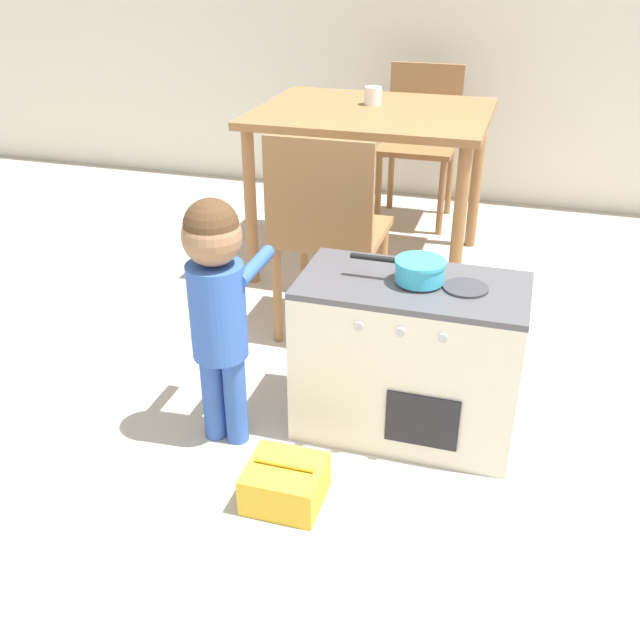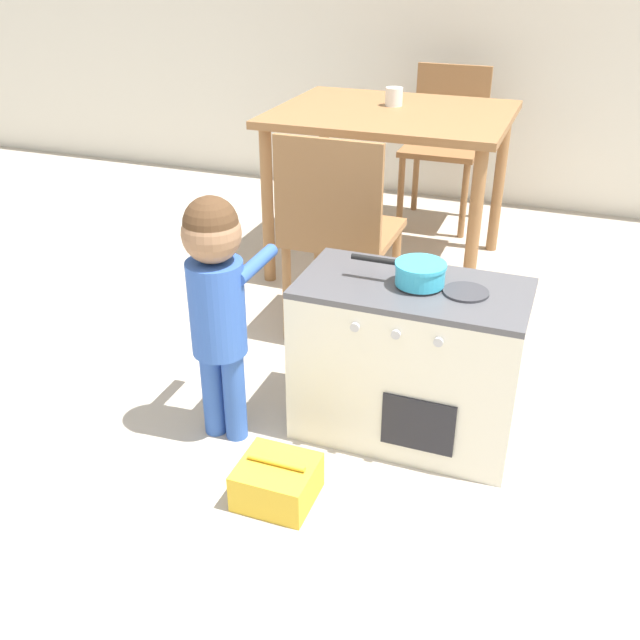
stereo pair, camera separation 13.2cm
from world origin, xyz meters
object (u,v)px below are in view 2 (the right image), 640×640
play_kitchen (409,361)px  toy_pot (419,272)px  dining_chair_near (338,230)px  dining_table (392,132)px  dining_chair_far (445,140)px  toy_basket (277,481)px  child_figure (216,288)px  cup_on_table (394,97)px

play_kitchen → toy_pot: (0.01, 0.00, 0.32)m
toy_pot → dining_chair_near: size_ratio=0.35×
dining_table → dining_chair_far: 0.78m
play_kitchen → toy_basket: (-0.27, -0.46, -0.21)m
play_kitchen → toy_basket: 0.57m
child_figure → dining_table: bearing=85.7°
toy_basket → dining_table: dining_table is taller
toy_pot → toy_basket: (-0.28, -0.46, -0.53)m
dining_chair_far → dining_chair_near: bearing=86.1°
toy_pot → dining_table: size_ratio=0.28×
dining_table → dining_chair_near: 0.81m
dining_chair_near → toy_basket: bearing=-80.8°
dining_table → dining_chair_near: dining_chair_near is taller
play_kitchen → dining_table: dining_table is taller
play_kitchen → child_figure: bearing=-157.6°
play_kitchen → toy_pot: 0.32m
child_figure → cup_on_table: bearing=86.8°
child_figure → toy_basket: (0.29, -0.23, -0.48)m
child_figure → dining_chair_near: bearing=80.6°
cup_on_table → toy_basket: bearing=-84.1°
child_figure → dining_table: 1.56m
toy_pot → dining_chair_far: bearing=99.3°
play_kitchen → toy_basket: bearing=-120.1°
toy_basket → play_kitchen: bearing=59.9°
dining_chair_near → play_kitchen: bearing=-51.2°
dining_table → toy_pot: bearing=-71.0°
play_kitchen → cup_on_table: size_ratio=8.47×
toy_basket → dining_table: 1.89m
dining_chair_far → play_kitchen: bearing=99.0°
toy_pot → child_figure: size_ratio=0.36×
play_kitchen → cup_on_table: (-0.46, 1.42, 0.54)m
dining_table → dining_chair_far: (0.11, 0.74, -0.20)m
dining_chair_near → cup_on_table: (-0.03, 0.89, 0.34)m
dining_chair_far → cup_on_table: size_ratio=10.25×
toy_pot → cup_on_table: cup_on_table is taller
toy_basket → dining_chair_far: 2.56m
cup_on_table → dining_table: bearing=-76.7°
dining_chair_far → cup_on_table: dining_chair_far is taller
play_kitchen → dining_table: (-0.44, 1.32, 0.40)m
toy_pot → dining_table: dining_table is taller
child_figure → cup_on_table: cup_on_table is taller
dining_table → toy_basket: bearing=-84.5°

